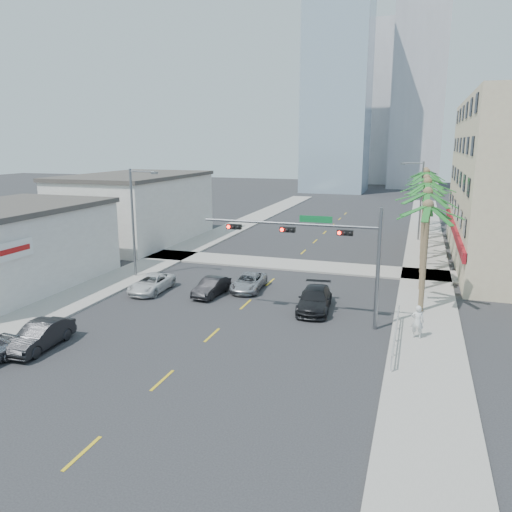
{
  "coord_description": "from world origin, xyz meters",
  "views": [
    {
      "loc": [
        11.04,
        -21.32,
        11.05
      ],
      "look_at": [
        0.72,
        10.13,
        3.5
      ],
      "focal_mm": 35.0,
      "sensor_mm": 36.0,
      "label": 1
    }
  ],
  "objects_px": {
    "traffic_signal_mast": "(325,244)",
    "car_lane_right": "(315,299)",
    "car_lane_left": "(211,287)",
    "car_parked_mid": "(40,336)",
    "car_parked_far": "(151,283)",
    "pedestrian": "(417,322)",
    "car_lane_center": "(249,282)"
  },
  "relations": [
    {
      "from": "car_lane_left",
      "to": "traffic_signal_mast",
      "type": "bearing_deg",
      "value": -15.29
    },
    {
      "from": "car_parked_mid",
      "to": "car_lane_center",
      "type": "distance_m",
      "value": 15.82
    },
    {
      "from": "traffic_signal_mast",
      "to": "car_lane_right",
      "type": "distance_m",
      "value": 5.03
    },
    {
      "from": "car_lane_left",
      "to": "car_lane_right",
      "type": "height_order",
      "value": "car_lane_right"
    },
    {
      "from": "car_lane_left",
      "to": "car_parked_mid",
      "type": "bearing_deg",
      "value": -108.08
    },
    {
      "from": "car_lane_center",
      "to": "car_lane_right",
      "type": "relative_size",
      "value": 0.88
    },
    {
      "from": "car_lane_left",
      "to": "car_lane_center",
      "type": "distance_m",
      "value": 3.05
    },
    {
      "from": "car_parked_mid",
      "to": "car_lane_center",
      "type": "height_order",
      "value": "car_parked_mid"
    },
    {
      "from": "car_parked_mid",
      "to": "pedestrian",
      "type": "bearing_deg",
      "value": 18.16
    },
    {
      "from": "car_lane_center",
      "to": "traffic_signal_mast",
      "type": "bearing_deg",
      "value": -42.45
    },
    {
      "from": "traffic_signal_mast",
      "to": "car_parked_mid",
      "type": "relative_size",
      "value": 2.52
    },
    {
      "from": "car_parked_far",
      "to": "pedestrian",
      "type": "relative_size",
      "value": 2.39
    },
    {
      "from": "traffic_signal_mast",
      "to": "pedestrian",
      "type": "xyz_separation_m",
      "value": [
        5.63,
        -0.97,
        -3.95
      ]
    },
    {
      "from": "traffic_signal_mast",
      "to": "car_parked_far",
      "type": "bearing_deg",
      "value": 168.67
    },
    {
      "from": "car_lane_right",
      "to": "pedestrian",
      "type": "distance_m",
      "value": 7.43
    },
    {
      "from": "car_parked_mid",
      "to": "car_lane_left",
      "type": "distance_m",
      "value": 12.94
    },
    {
      "from": "car_parked_far",
      "to": "pedestrian",
      "type": "xyz_separation_m",
      "value": [
        19.21,
        -3.69,
        0.47
      ]
    },
    {
      "from": "car_parked_mid",
      "to": "car_lane_right",
      "type": "bearing_deg",
      "value": 37.13
    },
    {
      "from": "car_parked_far",
      "to": "car_lane_left",
      "type": "relative_size",
      "value": 1.16
    },
    {
      "from": "car_parked_mid",
      "to": "pedestrian",
      "type": "height_order",
      "value": "pedestrian"
    },
    {
      "from": "car_parked_far",
      "to": "car_lane_center",
      "type": "relative_size",
      "value": 1.02
    },
    {
      "from": "car_lane_right",
      "to": "car_parked_mid",
      "type": "bearing_deg",
      "value": -145.14
    },
    {
      "from": "traffic_signal_mast",
      "to": "car_lane_center",
      "type": "height_order",
      "value": "traffic_signal_mast"
    },
    {
      "from": "car_parked_far",
      "to": "car_lane_right",
      "type": "relative_size",
      "value": 0.9
    },
    {
      "from": "traffic_signal_mast",
      "to": "car_parked_far",
      "type": "relative_size",
      "value": 2.41
    },
    {
      "from": "traffic_signal_mast",
      "to": "car_lane_right",
      "type": "bearing_deg",
      "value": 112.38
    },
    {
      "from": "car_parked_far",
      "to": "car_lane_right",
      "type": "distance_m",
      "value": 12.61
    },
    {
      "from": "car_parked_mid",
      "to": "pedestrian",
      "type": "relative_size",
      "value": 2.29
    },
    {
      "from": "car_lane_right",
      "to": "car_parked_far",
      "type": "bearing_deg",
      "value": 173.05
    },
    {
      "from": "traffic_signal_mast",
      "to": "car_lane_right",
      "type": "height_order",
      "value": "traffic_signal_mast"
    },
    {
      "from": "traffic_signal_mast",
      "to": "car_lane_center",
      "type": "bearing_deg",
      "value": 141.06
    },
    {
      "from": "car_parked_mid",
      "to": "car_parked_far",
      "type": "height_order",
      "value": "car_parked_mid"
    }
  ]
}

